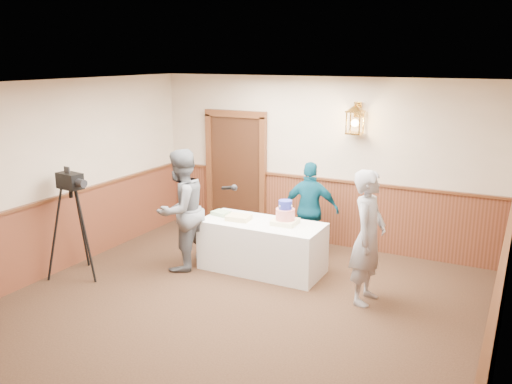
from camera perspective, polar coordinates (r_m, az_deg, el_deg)
ground at (r=6.56m, az=-4.57°, el=-14.24°), size 7.00×7.00×0.00m
room_shell at (r=6.40m, az=-3.11°, el=-0.31°), size 6.02×7.02×2.81m
display_table at (r=8.06m, az=0.65°, el=-5.73°), size 1.80×0.80×0.75m
tiered_cake at (r=7.82m, az=3.10°, el=-2.42°), size 0.36×0.36×0.36m
sheet_cake_yellow at (r=8.04m, az=-1.83°, el=-2.71°), size 0.37×0.29×0.07m
sheet_cake_green at (r=8.30m, az=-3.68°, el=-2.24°), size 0.29×0.25×0.06m
interviewer at (r=8.06m, az=-7.89°, el=-1.90°), size 1.53×0.98×1.81m
baker at (r=7.05m, az=11.73°, el=-4.70°), size 0.45×0.66×1.75m
assistant_p at (r=8.58m, az=5.75°, el=-1.86°), size 0.95×0.56×1.52m
tv_camera_rig at (r=8.18m, az=-18.60°, el=-3.89°), size 0.60×0.56×1.53m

